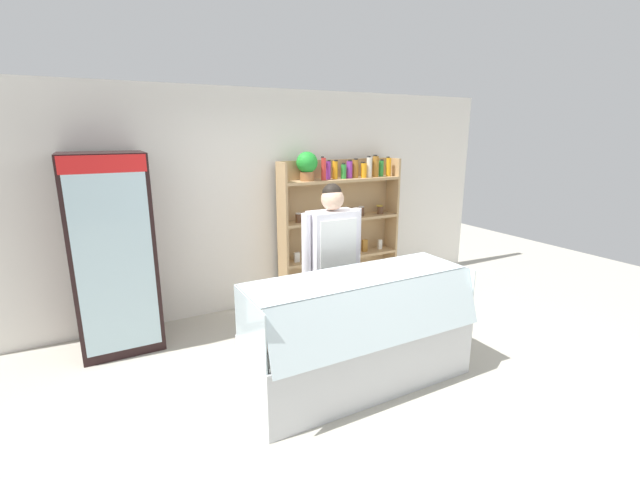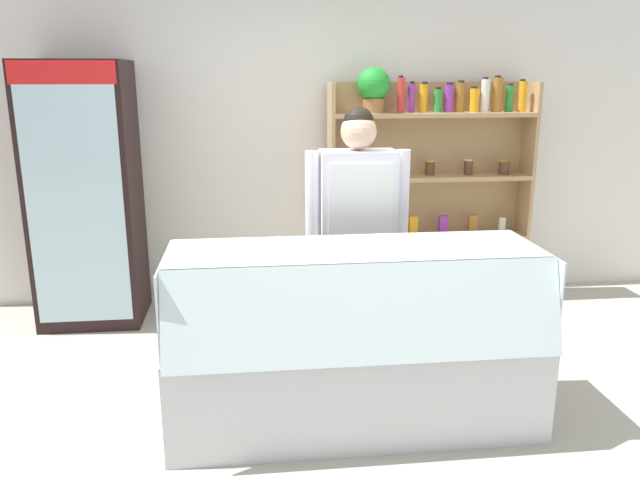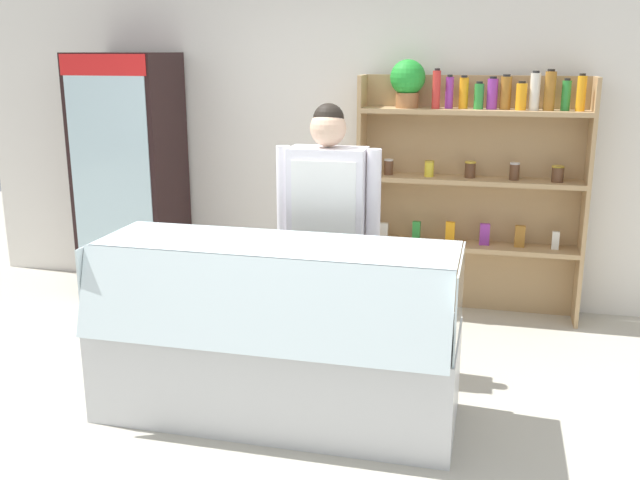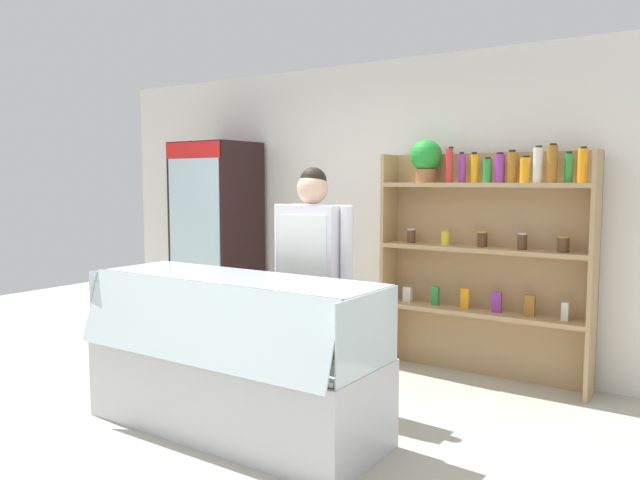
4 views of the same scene
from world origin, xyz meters
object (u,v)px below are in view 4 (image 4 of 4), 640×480
object	(u,v)px
drinks_fridge	(217,241)
deli_display_case	(233,383)
shop_clerk	(312,264)
shelving_unit	(479,242)

from	to	relation	value
drinks_fridge	deli_display_case	world-z (taller)	drinks_fridge
drinks_fridge	shop_clerk	distance (m)	2.20
drinks_fridge	shop_clerk	xyz separation A→B (m)	(1.93, -1.05, 0.02)
drinks_fridge	shop_clerk	world-z (taller)	drinks_fridge
drinks_fridge	shop_clerk	size ratio (longest dim) A/B	1.17
drinks_fridge	deli_display_case	xyz separation A→B (m)	(1.80, -1.76, -0.69)
shelving_unit	deli_display_case	bearing A→B (deg)	-115.18
deli_display_case	drinks_fridge	bearing A→B (deg)	135.57
drinks_fridge	shelving_unit	world-z (taller)	drinks_fridge
shelving_unit	shop_clerk	size ratio (longest dim) A/B	1.14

